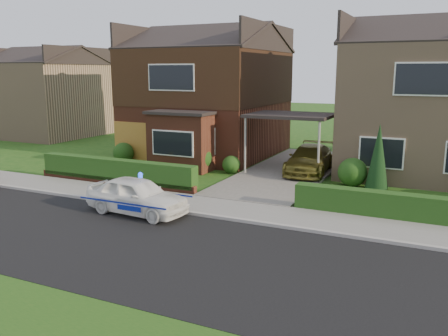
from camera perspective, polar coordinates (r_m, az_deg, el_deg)
The scene contains 23 objects.
ground at distance 12.98m, azimuth -7.18°, elevation -9.75°, with size 120.00×120.00×0.00m, color #1B4A13.
road at distance 12.98m, azimuth -7.18°, elevation -9.75°, with size 60.00×6.00×0.02m, color black.
kerb at distance 15.47m, azimuth -1.10°, elevation -5.89°, with size 60.00×0.16×0.12m, color #9E9993.
sidewalk at distance 16.37m, azimuth 0.54°, elevation -4.92°, with size 60.00×2.00×0.10m, color slate.
driveway at distance 22.64m, azimuth 7.88°, elevation -0.36°, with size 3.80×12.00×0.12m, color #666059.
house_left at distance 27.06m, azimuth -1.90°, elevation 9.69°, with size 7.50×9.53×7.25m.
house_right at distance 24.19m, azimuth 23.71°, elevation 8.16°, with size 7.50×8.06×7.25m.
carport_link at distance 22.20m, azimuth 8.03°, elevation 6.18°, with size 3.80×3.00×2.77m.
garage_door at distance 25.25m, azimuth -10.97°, elevation 3.06°, with size 2.20×0.10×2.10m, color #986521.
dwarf_wall at distance 20.31m, azimuth -13.03°, elevation -1.59°, with size 7.70×0.25×0.36m, color brown.
hedge_left at distance 20.46m, azimuth -12.75°, elevation -1.99°, with size 7.50×0.55×0.90m, color #133912.
hedge_right at distance 16.22m, azimuth 21.57°, elevation -6.11°, with size 7.50×0.55×0.80m, color #133912.
shrub_left_far at distance 25.12m, azimuth -12.00°, elevation 1.79°, with size 1.08×1.08×1.08m, color #133912.
shrub_left_mid at distance 22.51m, azimuth -3.16°, elevation 1.22°, with size 1.32×1.32×1.32m, color #133912.
shrub_left_near at distance 22.12m, azimuth 0.87°, elevation 0.42°, with size 0.84×0.84×0.84m, color #133912.
shrub_right_near at distance 20.26m, azimuth 15.20°, elevation -0.51°, with size 1.20×1.20×1.20m, color #133912.
conifer_a at distance 19.80m, azimuth 18.04°, elevation 1.11°, with size 0.90×0.90×2.60m, color black.
neighbour_left at distance 37.35m, azimuth -20.29°, elevation 7.65°, with size 6.50×7.00×5.20m, color tan.
police_car at distance 16.07m, azimuth -10.44°, elevation -3.34°, with size 3.33×3.72×1.40m.
driveway_car at distance 22.07m, azimuth 10.27°, elevation 1.05°, with size 1.73×4.26×1.24m, color olive.
potted_plant_a at distance 19.76m, azimuth -7.53°, elevation -1.29°, with size 0.35×0.24×0.67m, color gray.
potted_plant_b at distance 21.73m, azimuth -10.76°, elevation -0.19°, with size 0.31×0.38×0.69m, color gray.
potted_plant_c at distance 22.39m, azimuth -3.89°, elevation 0.31°, with size 0.37×0.37×0.67m, color gray.
Camera 1 is at (6.57, -10.16, 4.70)m, focal length 38.00 mm.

